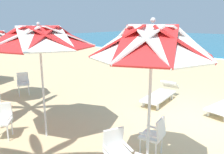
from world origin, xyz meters
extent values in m
plane|color=#D3B784|center=(0.00, 0.00, 0.00)|extent=(80.00, 80.00, 0.00)
cylinder|color=silver|center=(0.19, -3.21, 1.17)|extent=(0.05, 0.05, 2.35)
cube|color=red|center=(0.63, -3.02, 2.52)|extent=(1.07, 1.04, 0.51)
cube|color=white|center=(0.37, -2.77, 2.52)|extent=(1.03, 1.08, 0.51)
cube|color=red|center=(0.00, -2.77, 2.52)|extent=(1.04, 1.07, 0.51)
cube|color=white|center=(-0.25, -3.02, 2.52)|extent=(1.08, 1.03, 0.51)
cube|color=red|center=(-0.25, -3.39, 2.52)|extent=(1.07, 1.04, 0.51)
cube|color=white|center=(0.00, -3.65, 2.52)|extent=(1.03, 1.08, 0.51)
cube|color=red|center=(0.37, -3.65, 2.52)|extent=(1.04, 1.07, 0.51)
cube|color=white|center=(0.63, -3.39, 2.52)|extent=(1.08, 1.03, 0.51)
sphere|color=silver|center=(0.19, -3.21, 2.84)|extent=(0.08, 0.08, 0.08)
cube|color=white|center=(-0.34, -3.37, 0.44)|extent=(0.58, 0.58, 0.05)
cube|color=white|center=(-0.53, -3.29, 0.67)|extent=(0.26, 0.42, 0.40)
cube|color=white|center=(-0.26, -3.19, 0.55)|extent=(0.38, 0.20, 0.03)
cube|color=white|center=(-0.43, -3.55, 0.55)|extent=(0.38, 0.20, 0.03)
cube|color=white|center=(-0.22, -2.38, 0.44)|extent=(0.50, 0.50, 0.05)
cube|color=white|center=(-0.02, -2.35, 0.67)|extent=(0.16, 0.43, 0.40)
cube|color=white|center=(-0.19, -2.58, 0.55)|extent=(0.40, 0.10, 0.03)
cube|color=white|center=(-0.25, -2.19, 0.55)|extent=(0.40, 0.10, 0.03)
cylinder|color=white|center=(-0.37, -2.58, 0.21)|extent=(0.04, 0.04, 0.41)
cylinder|color=white|center=(-0.42, -2.24, 0.21)|extent=(0.04, 0.04, 0.41)
cylinder|color=white|center=(-0.02, -2.53, 0.21)|extent=(0.04, 0.04, 0.41)
cylinder|color=white|center=(-0.07, -2.18, 0.21)|extent=(0.04, 0.04, 0.41)
cylinder|color=silver|center=(-2.66, -3.38, 1.17)|extent=(0.05, 0.05, 2.35)
cube|color=red|center=(-2.10, -3.15, 2.49)|extent=(1.44, 1.34, 0.49)
cube|color=white|center=(-2.43, -2.82, 2.49)|extent=(1.34, 1.43, 0.49)
cube|color=red|center=(-2.89, -2.82, 2.49)|extent=(1.34, 1.44, 0.49)
cube|color=white|center=(-3.22, -3.15, 2.49)|extent=(1.43, 1.34, 0.49)
cube|color=red|center=(-3.22, -3.61, 2.49)|extent=(1.44, 1.34, 0.49)
cube|color=white|center=(-2.89, -3.94, 2.49)|extent=(1.34, 1.43, 0.49)
cube|color=red|center=(-2.43, -3.94, 2.49)|extent=(1.34, 1.44, 0.49)
cube|color=white|center=(-2.10, -3.61, 2.49)|extent=(1.43, 1.34, 0.49)
sphere|color=silver|center=(-2.66, -3.38, 2.77)|extent=(0.08, 0.08, 0.08)
cube|color=white|center=(-3.37, -4.15, 0.44)|extent=(0.62, 0.62, 0.05)
cube|color=white|center=(-3.52, -4.02, 0.67)|extent=(0.35, 0.38, 0.40)
cube|color=white|center=(-3.23, -4.00, 0.55)|extent=(0.32, 0.29, 0.03)
cylinder|color=white|center=(-3.12, -4.13, 0.21)|extent=(0.04, 0.04, 0.41)
cylinder|color=white|center=(-3.38, -3.90, 0.21)|extent=(0.04, 0.04, 0.41)
cube|color=red|center=(-5.60, -2.85, 2.28)|extent=(1.11, 1.04, 0.49)
cube|color=white|center=(-5.86, -2.59, 2.28)|extent=(1.05, 1.08, 0.49)
cube|color=red|center=(-6.23, -2.59, 2.28)|extent=(1.04, 1.11, 0.49)
cube|color=white|center=(-6.19, -2.04, 0.44)|extent=(0.59, 0.59, 0.05)
cube|color=white|center=(-6.37, -1.95, 0.67)|extent=(0.27, 0.42, 0.40)
cube|color=white|center=(-6.10, -1.86, 0.55)|extent=(0.37, 0.21, 0.03)
cube|color=white|center=(-6.28, -2.22, 0.55)|extent=(0.37, 0.21, 0.03)
cylinder|color=white|center=(-5.95, -1.96, 0.21)|extent=(0.04, 0.04, 0.41)
cylinder|color=white|center=(-6.11, -2.27, 0.21)|extent=(0.04, 0.04, 0.41)
cylinder|color=white|center=(-6.27, -1.80, 0.21)|extent=(0.04, 0.04, 0.41)
cylinder|color=white|center=(-6.43, -2.12, 0.21)|extent=(0.04, 0.04, 0.41)
cube|color=white|center=(0.03, 0.57, 0.11)|extent=(0.06, 0.06, 0.22)
cube|color=white|center=(-1.71, 0.59, 0.25)|extent=(0.80, 1.75, 0.06)
cube|color=white|center=(-1.81, 1.64, 0.44)|extent=(0.65, 0.53, 0.36)
cube|color=white|center=(-1.39, -0.02, 0.11)|extent=(0.06, 0.06, 0.22)
cube|color=white|center=(-1.90, -0.07, 0.11)|extent=(0.06, 0.06, 0.22)
cube|color=white|center=(-1.51, 1.25, 0.11)|extent=(0.06, 0.06, 0.22)
cube|color=white|center=(-2.02, 1.20, 0.11)|extent=(0.06, 0.06, 0.22)
camera|label=1|loc=(2.01, -6.28, 2.82)|focal=36.45mm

